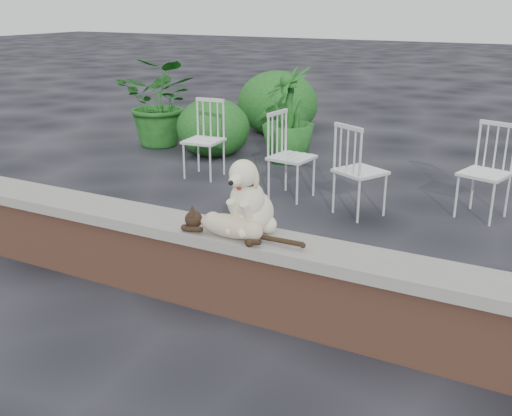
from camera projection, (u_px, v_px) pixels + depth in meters
The scene contains 12 objects.
ground at pixel (228, 306), 4.26m from camera, with size 60.00×60.00×0.00m, color black.
brick_wall at pixel (227, 274), 4.18m from camera, with size 6.00×0.30×0.50m, color brown.
capstone at pixel (226, 236), 4.08m from camera, with size 6.20×0.40×0.08m, color slate.
dog at pixel (253, 194), 3.95m from camera, with size 0.35×0.46×0.54m, color beige, non-canonical shape.
cat at pixel (231, 225), 3.92m from camera, with size 1.04×0.25×0.18m, color tan, non-canonical shape.
chair_c at pixel (360, 170), 5.94m from camera, with size 0.56×0.56×0.94m, color white, non-canonical shape.
chair_d at pixel (485, 172), 5.86m from camera, with size 0.56×0.56×0.94m, color white, non-canonical shape.
chair_e at pixel (292, 156), 6.47m from camera, with size 0.56×0.56×0.94m, color white, non-canonical shape.
chair_b at pixel (204, 139), 7.24m from camera, with size 0.56×0.56×0.94m, color white, non-canonical shape.
potted_plant_a at pixel (161, 102), 8.79m from camera, with size 1.17×1.01×1.30m, color #174614.
potted_plant_b at pixel (289, 115), 7.89m from camera, with size 0.71×0.71×1.27m, color #174614.
shrubbery at pixel (263, 111), 9.37m from camera, with size 1.34×2.86×1.05m.
Camera 1 is at (1.96, -3.26, 2.06)m, focal length 41.89 mm.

